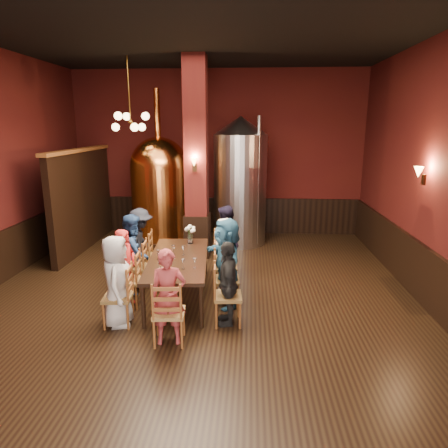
# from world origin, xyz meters

# --- Properties ---
(room) EXTENTS (10.00, 10.02, 4.50)m
(room) POSITION_xyz_m (0.00, 0.00, 2.25)
(room) COLOR black
(room) RESTS_ON ground
(wainscot_right) EXTENTS (0.08, 9.90, 1.00)m
(wainscot_right) POSITION_xyz_m (3.96, 0.00, 0.50)
(wainscot_right) COLOR black
(wainscot_right) RESTS_ON ground
(wainscot_back) EXTENTS (7.90, 0.08, 1.00)m
(wainscot_back) POSITION_xyz_m (0.00, 4.96, 0.50)
(wainscot_back) COLOR black
(wainscot_back) RESTS_ON ground
(column) EXTENTS (0.58, 0.58, 4.50)m
(column) POSITION_xyz_m (-0.30, 2.80, 2.25)
(column) COLOR #43120E
(column) RESTS_ON ground
(partition) EXTENTS (0.22, 3.50, 2.40)m
(partition) POSITION_xyz_m (-3.20, 3.20, 1.20)
(partition) COLOR black
(partition) RESTS_ON ground
(pendant_cluster) EXTENTS (0.90, 0.90, 1.70)m
(pendant_cluster) POSITION_xyz_m (-1.80, 2.90, 3.10)
(pendant_cluster) COLOR #A57226
(pendant_cluster) RESTS_ON room
(sconce_wall) EXTENTS (0.20, 0.20, 0.36)m
(sconce_wall) POSITION_xyz_m (3.90, 0.80, 2.20)
(sconce_wall) COLOR black
(sconce_wall) RESTS_ON room
(sconce_column) EXTENTS (0.20, 0.20, 0.36)m
(sconce_column) POSITION_xyz_m (-0.30, 2.50, 2.20)
(sconce_column) COLOR black
(sconce_column) RESTS_ON column
(dining_table) EXTENTS (1.21, 2.48, 0.75)m
(dining_table) POSITION_xyz_m (-0.33, 0.40, 0.69)
(dining_table) COLOR black
(dining_table) RESTS_ON ground
(chair_0) EXTENTS (0.50, 0.50, 0.92)m
(chair_0) POSITION_xyz_m (-1.08, -0.67, 0.46)
(chair_0) COLOR #995427
(chair_0) RESTS_ON ground
(person_0) EXTENTS (0.58, 0.77, 1.43)m
(person_0) POSITION_xyz_m (-1.08, -0.67, 0.72)
(person_0) COLOR silver
(person_0) RESTS_ON ground
(chair_1) EXTENTS (0.50, 0.50, 0.92)m
(chair_1) POSITION_xyz_m (-1.14, -0.00, 0.46)
(chair_1) COLOR #995427
(chair_1) RESTS_ON ground
(person_1) EXTENTS (0.43, 0.55, 1.35)m
(person_1) POSITION_xyz_m (-1.14, -0.00, 0.68)
(person_1) COLOR red
(person_1) RESTS_ON ground
(chair_2) EXTENTS (0.50, 0.50, 0.92)m
(chair_2) POSITION_xyz_m (-1.20, 0.65, 0.46)
(chair_2) COLOR #995427
(chair_2) RESTS_ON ground
(person_2) EXTENTS (0.46, 0.76, 1.46)m
(person_2) POSITION_xyz_m (-1.20, 0.65, 0.73)
(person_2) COLOR navy
(person_2) RESTS_ON ground
(chair_3) EXTENTS (0.50, 0.50, 0.92)m
(chair_3) POSITION_xyz_m (-1.26, 1.32, 0.46)
(chair_3) COLOR #995427
(chair_3) RESTS_ON ground
(person_3) EXTENTS (0.58, 0.95, 1.43)m
(person_3) POSITION_xyz_m (-1.26, 1.32, 0.72)
(person_3) COLOR black
(person_3) RESTS_ON ground
(chair_4) EXTENTS (0.50, 0.50, 0.92)m
(chair_4) POSITION_xyz_m (0.61, -0.52, 0.46)
(chair_4) COLOR #995427
(chair_4) RESTS_ON ground
(person_4) EXTENTS (0.38, 0.81, 1.34)m
(person_4) POSITION_xyz_m (0.61, -0.52, 0.67)
(person_4) COLOR black
(person_4) RESTS_ON ground
(chair_5) EXTENTS (0.50, 0.50, 0.92)m
(chair_5) POSITION_xyz_m (0.55, 0.15, 0.46)
(chair_5) COLOR #995427
(chair_5) RESTS_ON ground
(person_5) EXTENTS (0.85, 1.50, 1.54)m
(person_5) POSITION_xyz_m (0.55, 0.15, 0.77)
(person_5) COLOR #2A5D80
(person_5) RESTS_ON ground
(chair_6) EXTENTS (0.50, 0.50, 0.92)m
(chair_6) POSITION_xyz_m (0.49, 0.80, 0.46)
(chair_6) COLOR #995427
(chair_6) RESTS_ON ground
(person_6) EXTENTS (0.61, 0.77, 1.39)m
(person_6) POSITION_xyz_m (0.49, 0.80, 0.69)
(person_6) COLOR white
(person_6) RESTS_ON ground
(chair_7) EXTENTS (0.50, 0.50, 0.92)m
(chair_7) POSITION_xyz_m (0.43, 1.47, 0.46)
(chair_7) COLOR #995427
(chair_7) RESTS_ON ground
(person_7) EXTENTS (0.48, 0.77, 1.47)m
(person_7) POSITION_xyz_m (0.43, 1.47, 0.74)
(person_7) COLOR black
(person_7) RESTS_ON ground
(chair_8) EXTENTS (0.50, 0.50, 0.92)m
(chair_8) POSITION_xyz_m (-0.19, -1.14, 0.46)
(chair_8) COLOR #995427
(chair_8) RESTS_ON ground
(person_8) EXTENTS (0.55, 0.41, 1.38)m
(person_8) POSITION_xyz_m (-0.19, -1.14, 0.69)
(person_8) COLOR #9C3436
(person_8) RESTS_ON ground
(copper_kettle) EXTENTS (1.81, 1.81, 3.89)m
(copper_kettle) POSITION_xyz_m (-1.38, 3.77, 1.42)
(copper_kettle) COLOR black
(copper_kettle) RESTS_ON ground
(steel_vessel) EXTENTS (1.53, 1.53, 3.24)m
(steel_vessel) POSITION_xyz_m (0.67, 3.92, 1.62)
(steel_vessel) COLOR #B2B2B7
(steel_vessel) RESTS_ON ground
(rose_vase) EXTENTS (0.22, 0.22, 0.38)m
(rose_vase) POSITION_xyz_m (-0.24, 1.27, 1.00)
(rose_vase) COLOR white
(rose_vase) RESTS_ON dining_table
(wine_glass_0) EXTENTS (0.07, 0.07, 0.17)m
(wine_glass_0) POSITION_xyz_m (0.04, -0.12, 0.83)
(wine_glass_0) COLOR white
(wine_glass_0) RESTS_ON dining_table
(wine_glass_1) EXTENTS (0.07, 0.07, 0.17)m
(wine_glass_1) POSITION_xyz_m (-0.39, -0.58, 0.83)
(wine_glass_1) COLOR white
(wine_glass_1) RESTS_ON dining_table
(wine_glass_2) EXTENTS (0.07, 0.07, 0.17)m
(wine_glass_2) POSITION_xyz_m (-0.65, 0.27, 0.83)
(wine_glass_2) COLOR white
(wine_glass_2) RESTS_ON dining_table
(wine_glass_3) EXTENTS (0.07, 0.07, 0.17)m
(wine_glass_3) POSITION_xyz_m (-0.25, 0.54, 0.83)
(wine_glass_3) COLOR white
(wine_glass_3) RESTS_ON dining_table
(wine_glass_4) EXTENTS (0.07, 0.07, 0.17)m
(wine_glass_4) POSITION_xyz_m (-0.39, -0.12, 0.83)
(wine_glass_4) COLOR white
(wine_glass_4) RESTS_ON dining_table
(wine_glass_5) EXTENTS (0.07, 0.07, 0.17)m
(wine_glass_5) POSITION_xyz_m (-0.14, -0.17, 0.83)
(wine_glass_5) COLOR white
(wine_glass_5) RESTS_ON dining_table
(wine_glass_6) EXTENTS (0.07, 0.07, 0.17)m
(wine_glass_6) POSITION_xyz_m (-0.44, 0.57, 0.83)
(wine_glass_6) COLOR white
(wine_glass_6) RESTS_ON dining_table
(wine_glass_7) EXTENTS (0.07, 0.07, 0.17)m
(wine_glass_7) POSITION_xyz_m (-0.60, 0.09, 0.83)
(wine_glass_7) COLOR white
(wine_glass_7) RESTS_ON dining_table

